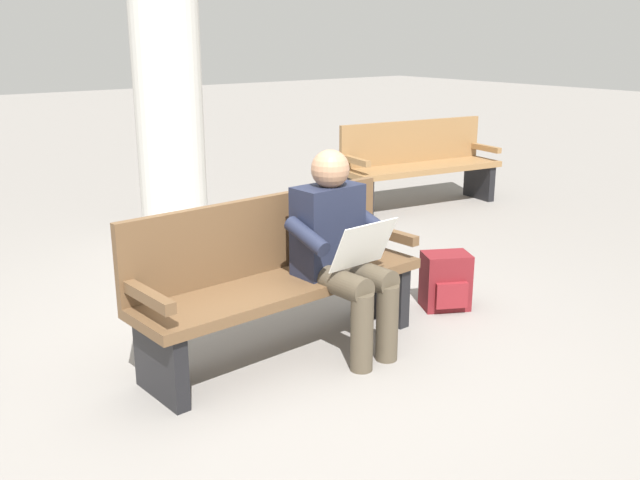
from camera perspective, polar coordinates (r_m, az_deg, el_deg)
name	(u,v)px	position (r m, az deg, el deg)	size (l,w,h in m)	color
ground_plane	(285,353)	(4.21, -2.86, -9.06)	(40.00, 40.00, 0.00)	gray
bench_near	(276,276)	(4.09, -3.56, -2.91)	(1.83, 0.59, 0.90)	brown
person_seated	(341,247)	(4.04, 1.67, -0.59)	(0.59, 0.59, 1.18)	#1E2338
backpack	(446,282)	(4.87, 10.11, -3.31)	(0.38, 0.35, 0.38)	maroon
bench_far	(419,163)	(7.72, 7.99, 6.15)	(1.85, 0.74, 0.90)	olive
support_pillar	(164,31)	(6.51, -12.43, 16.10)	(0.60, 0.60, 3.64)	beige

